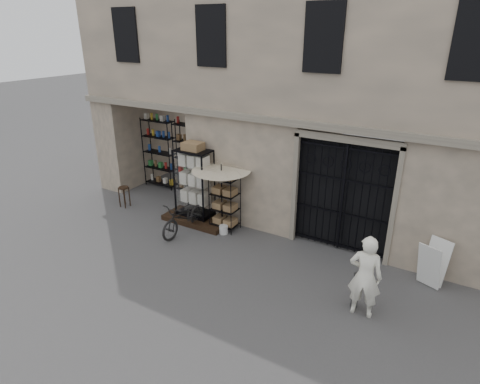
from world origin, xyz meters
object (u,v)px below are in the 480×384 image
Objects in this scene: market_umbrella at (221,173)px; white_bucket at (224,230)px; steel_bollard at (356,290)px; easel_sign at (433,264)px; bicycle at (185,232)px; wooden_stool at (124,196)px; shopkeeper at (360,313)px; wire_rack at (225,203)px; display_cabinet at (194,187)px.

market_umbrella reaches higher than white_bucket.
market_umbrella is 4.78m from steel_bollard.
bicycle is at bearing -151.71° from easel_sign.
market_umbrella is 9.38× the size of white_bucket.
shopkeeper is (8.03, -1.41, -0.35)m from wooden_stool.
wooden_stool is at bearing -162.41° from wire_rack.
wire_rack is at bearing 159.12° from steel_bollard.
wire_rack is 5.46m from easel_sign.
wooden_stool is (-3.65, -0.34, -0.46)m from wire_rack.
easel_sign is at bearing 52.42° from steel_bollard.
bicycle is (-0.88, -0.76, -0.81)m from wire_rack.
easel_sign is at bearing 8.79° from bicycle.
bicycle reaches higher than white_bucket.
steel_bollard is at bearing -8.62° from wire_rack.
wire_rack is 0.75m from white_bucket.
steel_bollard is at bearing -43.51° from shopkeeper.
steel_bollard is 0.75× the size of easel_sign.
wooden_stool is at bearing -153.12° from display_cabinet.
shopkeeper is (5.26, -0.99, 0.00)m from bicycle.
market_umbrella is at bearing -25.82° from shopkeeper.
white_bucket is 0.23× the size of easel_sign.
market_umbrella is 1.32× the size of shopkeeper.
steel_bollard is 2.05m from easel_sign.
wooden_stool is 0.83× the size of steel_bollard.
market_umbrella reaches higher than shopkeeper.
market_umbrella is at bearing 128.62° from white_bucket.
wire_rack is 1.41m from bicycle.
wooden_stool reaches higher than shopkeeper.
shopkeeper is (0.17, -0.14, -0.40)m from steel_bollard.
wooden_stool is at bearing 170.85° from steel_bollard.
market_umbrella is at bearing 159.49° from steel_bollard.
market_umbrella is 3.48× the size of wooden_stool.
wooden_stool is at bearing -179.01° from white_bucket.
bicycle reaches higher than steel_bollard.
bicycle is at bearing -8.53° from wooden_stool.
market_umbrella is at bearing -172.26° from wire_rack.
bicycle is 5.35m from shopkeeper.
bicycle is at bearing -15.13° from shopkeeper.
market_umbrella is 2.00m from bicycle.
bicycle reaches higher than wooden_stool.
shopkeeper is at bearing -9.46° from wire_rack.
easel_sign is at bearing 0.09° from market_umbrella.
easel_sign is (1.25, 1.62, 0.15)m from steel_bollard.
wooden_stool is (-2.54, -0.41, -0.71)m from display_cabinet.
market_umbrella reaches higher than steel_bollard.
display_cabinet reaches higher than white_bucket.
display_cabinet is 8.84× the size of white_bucket.
steel_bollard is (4.21, -1.61, -0.41)m from wire_rack.
wire_rack is at bearing -158.49° from easel_sign.
easel_sign is (5.56, 0.01, -1.13)m from market_umbrella.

